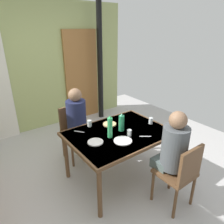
{
  "coord_description": "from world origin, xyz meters",
  "views": [
    {
      "loc": [
        -1.24,
        -2.01,
        2.06
      ],
      "look_at": [
        0.3,
        0.07,
        0.98
      ],
      "focal_mm": 33.23,
      "sensor_mm": 36.0,
      "label": 1
    }
  ],
  "objects_px": {
    "chair_far_diner": "(74,129)",
    "chair_near_diner": "(180,173)",
    "dining_table": "(119,137)",
    "water_bottle_green_far": "(121,123)",
    "person_far_diner": "(77,116)",
    "person_near_diner": "(173,146)",
    "water_bottle_green_near": "(110,127)"
  },
  "relations": [
    {
      "from": "chair_far_diner",
      "to": "chair_near_diner",
      "type": "bearing_deg",
      "value": 106.1
    },
    {
      "from": "person_far_diner",
      "to": "chair_far_diner",
      "type": "bearing_deg",
      "value": -90.0
    },
    {
      "from": "water_bottle_green_near",
      "to": "water_bottle_green_far",
      "type": "xyz_separation_m",
      "value": [
        0.23,
        0.06,
        -0.02
      ]
    },
    {
      "from": "dining_table",
      "to": "chair_near_diner",
      "type": "bearing_deg",
      "value": -74.29
    },
    {
      "from": "chair_far_diner",
      "to": "person_far_diner",
      "type": "bearing_deg",
      "value": 90.0
    },
    {
      "from": "dining_table",
      "to": "person_near_diner",
      "type": "bearing_deg",
      "value": -71.48
    },
    {
      "from": "person_near_diner",
      "to": "water_bottle_green_near",
      "type": "bearing_deg",
      "value": 120.51
    },
    {
      "from": "water_bottle_green_far",
      "to": "chair_far_diner",
      "type": "bearing_deg",
      "value": 111.29
    },
    {
      "from": "dining_table",
      "to": "water_bottle_green_far",
      "type": "height_order",
      "value": "water_bottle_green_far"
    },
    {
      "from": "chair_near_diner",
      "to": "chair_far_diner",
      "type": "height_order",
      "value": "same"
    },
    {
      "from": "water_bottle_green_near",
      "to": "person_far_diner",
      "type": "bearing_deg",
      "value": 96.7
    },
    {
      "from": "dining_table",
      "to": "person_far_diner",
      "type": "height_order",
      "value": "person_far_diner"
    },
    {
      "from": "dining_table",
      "to": "chair_far_diner",
      "type": "xyz_separation_m",
      "value": [
        -0.25,
        0.85,
        -0.16
      ]
    },
    {
      "from": "water_bottle_green_near",
      "to": "water_bottle_green_far",
      "type": "bearing_deg",
      "value": 13.56
    },
    {
      "from": "chair_near_diner",
      "to": "water_bottle_green_far",
      "type": "height_order",
      "value": "water_bottle_green_far"
    },
    {
      "from": "chair_near_diner",
      "to": "person_near_diner",
      "type": "xyz_separation_m",
      "value": [
        -0.0,
        0.14,
        0.28
      ]
    },
    {
      "from": "chair_far_diner",
      "to": "person_far_diner",
      "type": "height_order",
      "value": "person_far_diner"
    },
    {
      "from": "chair_near_diner",
      "to": "water_bottle_green_far",
      "type": "xyz_separation_m",
      "value": [
        -0.17,
        0.88,
        0.35
      ]
    },
    {
      "from": "chair_near_diner",
      "to": "person_far_diner",
      "type": "height_order",
      "value": "person_far_diner"
    },
    {
      "from": "person_far_diner",
      "to": "person_near_diner",
      "type": "bearing_deg",
      "value": 108.97
    },
    {
      "from": "dining_table",
      "to": "water_bottle_green_far",
      "type": "xyz_separation_m",
      "value": [
        0.07,
        0.03,
        0.19
      ]
    },
    {
      "from": "person_near_diner",
      "to": "water_bottle_green_near",
      "type": "xyz_separation_m",
      "value": [
        -0.4,
        0.69,
        0.09
      ]
    },
    {
      "from": "chair_near_diner",
      "to": "dining_table",
      "type": "bearing_deg",
      "value": 105.71
    },
    {
      "from": "water_bottle_green_far",
      "to": "chair_near_diner",
      "type": "bearing_deg",
      "value": -79.02
    },
    {
      "from": "chair_near_diner",
      "to": "chair_far_diner",
      "type": "relative_size",
      "value": 1.0
    },
    {
      "from": "person_near_diner",
      "to": "dining_table",
      "type": "bearing_deg",
      "value": 108.52
    },
    {
      "from": "person_near_diner",
      "to": "person_far_diner",
      "type": "xyz_separation_m",
      "value": [
        -0.49,
        1.43,
        0.0
      ]
    },
    {
      "from": "chair_near_diner",
      "to": "person_near_diner",
      "type": "distance_m",
      "value": 0.31
    },
    {
      "from": "chair_near_diner",
      "to": "water_bottle_green_far",
      "type": "bearing_deg",
      "value": 100.98
    },
    {
      "from": "chair_far_diner",
      "to": "dining_table",
      "type": "bearing_deg",
      "value": 106.49
    },
    {
      "from": "person_near_diner",
      "to": "water_bottle_green_near",
      "type": "relative_size",
      "value": 2.53
    },
    {
      "from": "chair_far_diner",
      "to": "person_near_diner",
      "type": "bearing_deg",
      "value": 107.42
    }
  ]
}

